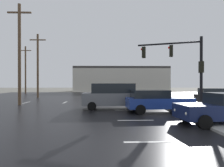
# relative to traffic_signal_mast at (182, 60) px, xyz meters

# --- Properties ---
(ground_plane) EXTENTS (120.00, 120.00, 0.00)m
(ground_plane) POSITION_rel_traffic_signal_mast_xyz_m (-4.49, 5.08, -3.91)
(ground_plane) COLOR slate
(road_asphalt) EXTENTS (44.00, 44.00, 0.02)m
(road_asphalt) POSITION_rel_traffic_signal_mast_xyz_m (-4.49, 5.08, -3.90)
(road_asphalt) COLOR black
(road_asphalt) RESTS_ON ground_plane
(snow_strip_curbside) EXTENTS (4.00, 1.60, 0.06)m
(snow_strip_curbside) POSITION_rel_traffic_signal_mast_xyz_m (0.51, 1.08, -3.74)
(snow_strip_curbside) COLOR white
(snow_strip_curbside) RESTS_ON sidewalk_corner
(lane_markings) EXTENTS (36.15, 36.15, 0.01)m
(lane_markings) POSITION_rel_traffic_signal_mast_xyz_m (-3.28, 3.70, -3.88)
(lane_markings) COLOR silver
(lane_markings) RESTS_ON road_asphalt
(traffic_signal_mast) EXTENTS (4.87, 2.03, 5.60)m
(traffic_signal_mast) POSITION_rel_traffic_signal_mast_xyz_m (0.00, 0.00, 0.00)
(traffic_signal_mast) COLOR black
(traffic_signal_mast) RESTS_ON sidewalk_corner
(strip_building_background) EXTENTS (22.01, 8.00, 5.83)m
(strip_building_background) POSITION_rel_traffic_signal_mast_xyz_m (-2.68, 32.33, -0.99)
(strip_building_background) COLOR beige
(strip_building_background) RESTS_ON ground_plane
(sedan_black) EXTENTS (4.67, 2.40, 1.58)m
(sedan_black) POSITION_rel_traffic_signal_mast_xyz_m (4.23, 1.82, -3.05)
(sedan_black) COLOR black
(sedan_black) RESTS_ON road_asphalt
(suv_grey) EXTENTS (4.90, 2.33, 2.03)m
(suv_grey) POSITION_rel_traffic_signal_mast_xyz_m (-5.60, -0.04, -2.82)
(suv_grey) COLOR slate
(suv_grey) RESTS_ON road_asphalt
(sedan_blue) EXTENTS (4.63, 2.26, 1.58)m
(sedan_blue) POSITION_rel_traffic_signal_mast_xyz_m (-2.60, -2.08, -3.05)
(sedan_blue) COLOR navy
(sedan_blue) RESTS_ON road_asphalt
(utility_pole_mid) EXTENTS (2.20, 0.28, 9.45)m
(utility_pole_mid) POSITION_rel_traffic_signal_mast_xyz_m (-14.23, 2.81, 1.03)
(utility_pole_mid) COLOR brown
(utility_pole_mid) RESTS_ON ground_plane
(utility_pole_far) EXTENTS (2.20, 0.28, 8.86)m
(utility_pole_far) POSITION_rel_traffic_signal_mast_xyz_m (-15.70, 11.98, 0.74)
(utility_pole_far) COLOR brown
(utility_pole_far) RESTS_ON ground_plane
(utility_pole_distant) EXTENTS (2.20, 0.28, 9.09)m
(utility_pole_distant) POSITION_rel_traffic_signal_mast_xyz_m (-21.77, 22.75, 0.85)
(utility_pole_distant) COLOR brown
(utility_pole_distant) RESTS_ON ground_plane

